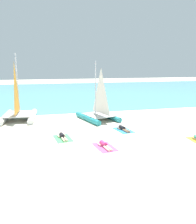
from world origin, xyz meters
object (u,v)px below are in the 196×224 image
at_px(towel_leftmost, 63,138).
at_px(sailboat_white, 18,110).
at_px(sunbather_leftmost, 63,136).
at_px(sunbather_center_left, 104,145).
at_px(towel_center_left, 105,147).
at_px(towel_center_right, 123,130).
at_px(sailboat_teal, 98,111).
at_px(sunbather_center_right, 123,128).

bearing_deg(towel_leftmost, sailboat_white, 118.16).
bearing_deg(sunbather_leftmost, sunbather_center_left, -52.37).
bearing_deg(sunbather_center_left, sailboat_white, 115.69).
bearing_deg(sunbather_center_left, sunbather_leftmost, 127.53).
distance_m(sailboat_white, towel_center_left, 10.64).
bearing_deg(towel_center_left, towel_leftmost, 135.58).
bearing_deg(sunbather_center_left, towel_center_left, -90.00).
xyz_separation_m(sailboat_white, towel_center_right, (8.30, -5.65, -0.90)).
height_order(sailboat_teal, sunbather_leftmost, sailboat_teal).
bearing_deg(towel_center_right, sunbather_center_right, 99.20).
xyz_separation_m(sunbather_leftmost, sunbather_center_right, (4.82, 0.85, 0.00)).
bearing_deg(sunbather_center_left, towel_leftmost, 128.24).
xyz_separation_m(sunbather_leftmost, towel_center_left, (2.40, -2.41, -0.13)).
height_order(towel_leftmost, sunbather_center_left, sunbather_center_left).
height_order(towel_center_left, towel_center_right, same).
bearing_deg(sunbather_leftmost, towel_leftmost, -90.00).
xyz_separation_m(sailboat_teal, sailboat_white, (-7.24, 1.86, 0.11)).
bearing_deg(sunbather_leftmost, sailboat_teal, 42.58).
relative_size(sailboat_teal, towel_center_right, 2.84).
bearing_deg(towel_leftmost, towel_center_left, -44.42).
distance_m(sailboat_white, towel_center_right, 10.08).
distance_m(towel_center_left, sunbather_center_right, 4.06).
relative_size(sailboat_teal, sunbather_center_right, 3.45).
relative_size(sailboat_teal, sunbather_leftmost, 3.44).
height_order(sailboat_teal, towel_leftmost, sailboat_teal).
xyz_separation_m(sunbather_leftmost, sunbather_center_left, (2.39, -2.34, 0.00)).
bearing_deg(towel_center_left, sunbather_leftmost, 134.89).
xyz_separation_m(sailboat_teal, sunbather_leftmost, (-3.77, -4.57, -0.67)).
distance_m(sunbather_center_left, sunbather_center_right, 4.01).
bearing_deg(towel_center_left, sailboat_white, 123.57).
xyz_separation_m(sailboat_teal, towel_leftmost, (-3.76, -4.64, -0.80)).
distance_m(towel_center_left, towel_center_right, 4.01).
bearing_deg(towel_center_right, sunbather_leftmost, -170.82).
distance_m(sailboat_teal, sunbather_leftmost, 5.96).
height_order(towel_leftmost, sunbather_leftmost, sunbather_leftmost).
bearing_deg(sunbather_center_right, sunbather_leftmost, -179.24).
bearing_deg(sailboat_teal, sunbather_leftmost, -145.74).
relative_size(sunbather_leftmost, towel_center_right, 0.82).
distance_m(sunbather_leftmost, towel_center_left, 3.40).
height_order(sailboat_white, sunbather_center_right, sailboat_white).
bearing_deg(sailboat_teal, towel_leftmost, -145.26).
xyz_separation_m(towel_center_left, sunbather_center_right, (2.43, 3.25, 0.13)).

